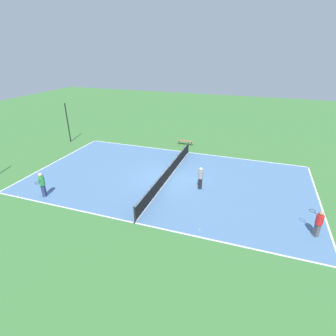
{
  "coord_description": "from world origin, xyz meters",
  "views": [
    {
      "loc": [
        -16.5,
        -5.73,
        8.95
      ],
      "look_at": [
        0.0,
        0.0,
        0.9
      ],
      "focal_mm": 28.0,
      "sensor_mm": 36.0,
      "label": 1
    }
  ],
  "objects_px": {
    "player_far_green": "(42,183)",
    "player_coach_red": "(319,222)",
    "tennis_net": "(168,173)",
    "fence_post_back_right": "(68,123)",
    "player_baseline_gray": "(200,177)",
    "tennis_ball_far_baseline": "(200,230)",
    "tennis_ball_midcourt": "(244,165)",
    "bench": "(185,141)"
  },
  "relations": [
    {
      "from": "player_coach_red",
      "to": "tennis_ball_far_baseline",
      "type": "bearing_deg",
      "value": 75.63
    },
    {
      "from": "bench",
      "to": "player_far_green",
      "type": "distance_m",
      "value": 14.15
    },
    {
      "from": "tennis_ball_far_baseline",
      "to": "tennis_ball_midcourt",
      "type": "xyz_separation_m",
      "value": [
        9.56,
        -1.58,
        0.0
      ]
    },
    {
      "from": "player_far_green",
      "to": "fence_post_back_right",
      "type": "relative_size",
      "value": 0.43
    },
    {
      "from": "tennis_ball_midcourt",
      "to": "tennis_net",
      "type": "bearing_deg",
      "value": 130.02
    },
    {
      "from": "player_baseline_gray",
      "to": "fence_post_back_right",
      "type": "relative_size",
      "value": 0.4
    },
    {
      "from": "player_baseline_gray",
      "to": "fence_post_back_right",
      "type": "xyz_separation_m",
      "value": [
        5.47,
        15.04,
        1.06
      ]
    },
    {
      "from": "player_coach_red",
      "to": "fence_post_back_right",
      "type": "xyz_separation_m",
      "value": [
        8.42,
        21.84,
        1.11
      ]
    },
    {
      "from": "fence_post_back_right",
      "to": "tennis_net",
      "type": "bearing_deg",
      "value": -110.96
    },
    {
      "from": "tennis_net",
      "to": "player_coach_red",
      "type": "relative_size",
      "value": 7.54
    },
    {
      "from": "tennis_net",
      "to": "player_baseline_gray",
      "type": "relative_size",
      "value": 7.12
    },
    {
      "from": "tennis_ball_far_baseline",
      "to": "tennis_ball_midcourt",
      "type": "bearing_deg",
      "value": -9.37
    },
    {
      "from": "player_baseline_gray",
      "to": "player_far_green",
      "type": "relative_size",
      "value": 0.94
    },
    {
      "from": "player_coach_red",
      "to": "player_far_green",
      "type": "distance_m",
      "value": 16.3
    },
    {
      "from": "tennis_ball_midcourt",
      "to": "fence_post_back_right",
      "type": "height_order",
      "value": "fence_post_back_right"
    },
    {
      "from": "tennis_ball_far_baseline",
      "to": "tennis_ball_midcourt",
      "type": "distance_m",
      "value": 9.69
    },
    {
      "from": "player_baseline_gray",
      "to": "tennis_ball_far_baseline",
      "type": "bearing_deg",
      "value": 80.71
    },
    {
      "from": "bench",
      "to": "fence_post_back_right",
      "type": "height_order",
      "value": "fence_post_back_right"
    },
    {
      "from": "tennis_ball_midcourt",
      "to": "fence_post_back_right",
      "type": "xyz_separation_m",
      "value": [
        0.41,
        17.64,
        1.93
      ]
    },
    {
      "from": "fence_post_back_right",
      "to": "tennis_ball_far_baseline",
      "type": "bearing_deg",
      "value": -121.84
    },
    {
      "from": "player_coach_red",
      "to": "player_baseline_gray",
      "type": "height_order",
      "value": "player_baseline_gray"
    },
    {
      "from": "bench",
      "to": "player_coach_red",
      "type": "xyz_separation_m",
      "value": [
        -11.37,
        -10.24,
        0.49
      ]
    },
    {
      "from": "tennis_net",
      "to": "player_baseline_gray",
      "type": "xyz_separation_m",
      "value": [
        -0.7,
        -2.59,
        0.4
      ]
    },
    {
      "from": "player_far_green",
      "to": "player_coach_red",
      "type": "bearing_deg",
      "value": 72.98
    },
    {
      "from": "bench",
      "to": "tennis_ball_midcourt",
      "type": "relative_size",
      "value": 23.27
    },
    {
      "from": "tennis_net",
      "to": "tennis_ball_far_baseline",
      "type": "height_order",
      "value": "tennis_net"
    },
    {
      "from": "bench",
      "to": "tennis_ball_far_baseline",
      "type": "xyz_separation_m",
      "value": [
        -12.92,
        -4.45,
        -0.33
      ]
    },
    {
      "from": "tennis_net",
      "to": "fence_post_back_right",
      "type": "height_order",
      "value": "fence_post_back_right"
    },
    {
      "from": "tennis_ball_far_baseline",
      "to": "tennis_ball_midcourt",
      "type": "relative_size",
      "value": 1.0
    },
    {
      "from": "bench",
      "to": "fence_post_back_right",
      "type": "distance_m",
      "value": 12.08
    },
    {
      "from": "bench",
      "to": "player_far_green",
      "type": "relative_size",
      "value": 0.93
    },
    {
      "from": "player_coach_red",
      "to": "player_far_green",
      "type": "xyz_separation_m",
      "value": [
        -1.43,
        16.23,
        0.12
      ]
    },
    {
      "from": "player_coach_red",
      "to": "player_baseline_gray",
      "type": "xyz_separation_m",
      "value": [
        2.96,
        6.81,
        0.05
      ]
    },
    {
      "from": "tennis_net",
      "to": "tennis_ball_far_baseline",
      "type": "distance_m",
      "value": 6.35
    },
    {
      "from": "bench",
      "to": "player_baseline_gray",
      "type": "xyz_separation_m",
      "value": [
        -8.41,
        -3.43,
        0.54
      ]
    },
    {
      "from": "tennis_net",
      "to": "player_far_green",
      "type": "distance_m",
      "value": 8.54
    },
    {
      "from": "tennis_ball_midcourt",
      "to": "fence_post_back_right",
      "type": "bearing_deg",
      "value": 88.65
    },
    {
      "from": "player_coach_red",
      "to": "player_baseline_gray",
      "type": "relative_size",
      "value": 0.94
    },
    {
      "from": "player_baseline_gray",
      "to": "tennis_ball_midcourt",
      "type": "relative_size",
      "value": 23.58
    },
    {
      "from": "tennis_net",
      "to": "bench",
      "type": "distance_m",
      "value": 7.76
    },
    {
      "from": "tennis_net",
      "to": "player_far_green",
      "type": "xyz_separation_m",
      "value": [
        -5.09,
        6.84,
        0.47
      ]
    },
    {
      "from": "player_baseline_gray",
      "to": "tennis_ball_midcourt",
      "type": "bearing_deg",
      "value": -139.25
    }
  ]
}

